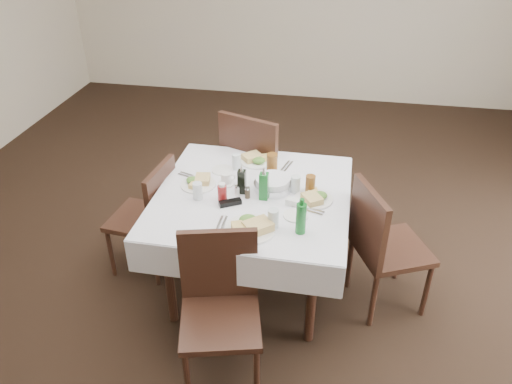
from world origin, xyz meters
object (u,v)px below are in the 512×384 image
coffee_mug (226,179)px  water_e (295,184)px  water_s (273,219)px  chair_west (151,212)px  chair_south (220,299)px  water_w (198,191)px  chair_north (256,165)px  bread_basket (273,184)px  water_n (236,161)px  dining_table (253,205)px  oil_cruet_dark (242,181)px  chair_east (381,241)px  oil_cruet_green (264,185)px  ketchup_bottle (222,193)px  green_bottle (301,218)px

coffee_mug → water_e: bearing=-1.7°
water_s → chair_west: bearing=157.5°
chair_south → water_w: size_ratio=8.13×
chair_north → bread_basket: 0.69m
water_n → water_s: water_s is taller
dining_table → bread_basket: bread_basket is taller
dining_table → oil_cruet_dark: oil_cruet_dark is taller
water_w → coffee_mug: (0.14, 0.20, -0.02)m
dining_table → water_e: 0.31m
chair_east → water_n: 1.11m
oil_cruet_green → water_s: bearing=-70.6°
bread_basket → ketchup_bottle: bearing=-146.6°
water_e → coffee_mug: size_ratio=0.97×
chair_south → chair_east: chair_east is taller
chair_south → bread_basket: size_ratio=3.63×
chair_west → chair_south: bearing=-48.2°
chair_north → bread_basket: size_ratio=4.10×
water_n → water_e: size_ratio=1.00×
water_s → oil_cruet_dark: bearing=126.8°
green_bottle → water_s: bearing=172.3°
water_e → bread_basket: (-0.15, 0.01, -0.02)m
water_w → oil_cruet_green: bearing=10.3°
water_n → oil_cruet_dark: bearing=-71.5°
water_e → water_n: bearing=152.3°
chair_east → green_bottle: 0.67m
chair_south → water_s: chair_south is taller
water_s → chair_south: bearing=-120.6°
dining_table → water_s: (0.18, -0.34, 0.15)m
chair_north → water_s: chair_north is taller
oil_cruet_green → green_bottle: oil_cruet_green is taller
chair_north → oil_cruet_dark: 0.74m
chair_south → water_s: bearing=59.4°
dining_table → water_s: bearing=-61.3°
chair_east → water_w: 1.21m
water_e → oil_cruet_dark: (-0.34, -0.07, 0.03)m
oil_cruet_green → ketchup_bottle: bearing=-164.5°
water_e → oil_cruet_dark: oil_cruet_dark is taller
chair_east → green_bottle: green_bottle is taller
chair_south → oil_cruet_green: oil_cruet_green is taller
chair_west → ketchup_bottle: 0.67m
chair_north → water_e: (0.37, -0.62, 0.23)m
dining_table → chair_west: chair_west is taller
oil_cruet_green → ketchup_bottle: 0.27m
water_w → ketchup_bottle: (0.16, 0.00, 0.00)m
bread_basket → ketchup_bottle: 0.35m
chair_south → oil_cruet_dark: bearing=91.8°
oil_cruet_dark → oil_cruet_green: oil_cruet_green is taller
oil_cruet_green → ketchup_bottle: size_ratio=1.84×
oil_cruet_dark → coffee_mug: bearing=145.6°
water_w → oil_cruet_green: size_ratio=0.49×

